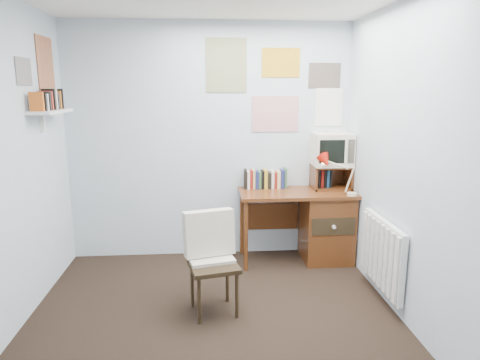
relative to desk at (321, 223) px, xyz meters
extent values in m
plane|color=black|center=(-1.17, -1.48, -0.41)|extent=(3.50, 3.50, 0.00)
cube|color=silver|center=(-1.17, 0.27, 0.84)|extent=(3.00, 0.02, 2.50)
cube|color=silver|center=(0.33, -1.48, 0.84)|extent=(0.02, 3.50, 2.50)
cube|color=brown|center=(-0.27, 0.00, 0.34)|extent=(1.20, 0.55, 0.03)
cube|color=brown|center=(0.06, 0.00, -0.04)|extent=(0.50, 0.50, 0.72)
cylinder|color=brown|center=(-0.83, -0.24, -0.04)|extent=(0.04, 0.04, 0.72)
cylinder|color=brown|center=(-0.83, 0.23, -0.04)|extent=(0.04, 0.04, 0.72)
cube|color=brown|center=(-0.52, 0.25, 0.01)|extent=(0.64, 0.02, 0.30)
cube|color=black|center=(-1.17, -1.05, 0.00)|extent=(0.49, 0.48, 0.81)
cube|color=red|center=(0.25, -0.22, 0.54)|extent=(0.27, 0.23, 0.37)
cube|color=brown|center=(0.12, 0.11, 0.48)|extent=(0.40, 0.30, 0.25)
cube|color=beige|center=(0.12, 0.13, 0.79)|extent=(0.40, 0.37, 0.38)
cube|color=brown|center=(-0.51, 0.18, 0.46)|extent=(0.60, 0.14, 0.22)
cube|color=white|center=(0.29, -0.93, 0.01)|extent=(0.09, 0.80, 0.60)
cube|color=white|center=(-2.57, -0.38, 1.21)|extent=(0.20, 0.62, 0.24)
cube|color=white|center=(-0.47, 0.26, 1.44)|extent=(1.20, 0.01, 0.90)
cube|color=white|center=(-2.67, -0.38, 1.59)|extent=(0.01, 0.70, 0.60)
camera|label=1|loc=(-1.22, -4.30, 1.42)|focal=32.00mm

